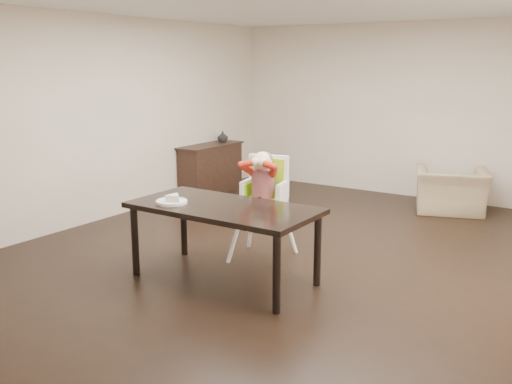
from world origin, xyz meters
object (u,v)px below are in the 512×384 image
dining_table (224,213)px  armchair (451,183)px  sideboard (211,168)px  high_chair (264,183)px

dining_table → armchair: 4.03m
sideboard → armchair: bearing=13.0°
high_chair → dining_table: bearing=-98.3°
armchair → sideboard: armchair is taller
high_chair → sideboard: 3.35m
dining_table → sideboard: bearing=129.6°
dining_table → armchair: (1.13, 3.86, -0.25)m
armchair → high_chair: bearing=50.3°
dining_table → armchair: size_ratio=1.88×
armchair → sideboard: bearing=-5.8°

